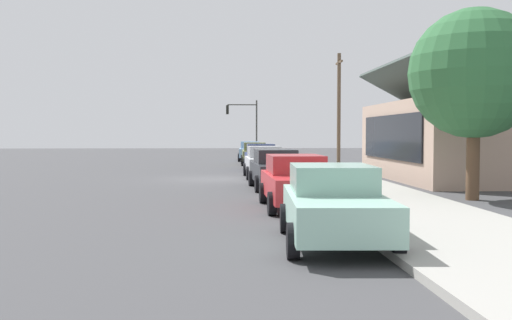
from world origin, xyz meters
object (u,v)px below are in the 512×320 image
Objects in this scene: fire_hydrant_red at (338,189)px; car_seafoam at (334,204)px; car_skyblue at (250,151)px; car_olive at (255,153)px; car_silver at (265,162)px; traffic_light_main at (245,119)px; car_charcoal at (276,169)px; utility_pole_wooden at (339,108)px; car_navy at (261,157)px; car_cherry at (297,181)px; shade_tree at (474,74)px.

car_seafoam is at bearing -12.02° from fire_hydrant_red.
car_skyblue is 1.11× the size of car_olive.
car_silver is 1.00× the size of car_seafoam.
traffic_light_main is at bearing -173.28° from car_skyblue.
car_skyblue is 0.94× the size of traffic_light_main.
car_olive is 0.96× the size of car_charcoal.
traffic_light_main is (-40.40, -0.26, 2.68)m from car_seafoam.
car_skyblue and car_olive have the same top height.
utility_pole_wooden is at bearing 22.02° from traffic_light_main.
car_skyblue reaches higher than fire_hydrant_red.
fire_hydrant_red is (19.82, -4.00, -3.43)m from utility_pole_wooden.
car_charcoal is at bearing -176.36° from car_seafoam.
car_navy is 6.15m from car_silver.
utility_pole_wooden is at bearing 32.21° from car_skyblue.
utility_pole_wooden is (-20.74, 5.44, 3.11)m from car_cherry.
car_skyblue and car_silver have the same top height.
shade_tree is at bearing 30.21° from car_silver.
shade_tree reaches higher than traffic_light_main.
car_skyblue is 36.07m from car_seafoam.
car_silver and car_cherry have the same top height.
utility_pole_wooden reaches higher than car_silver.
car_seafoam is at bearing -1.96° from car_charcoal.
car_silver is at bearing 179.48° from car_cherry.
car_olive is at bearing -179.13° from car_navy.
car_navy is 12.12m from car_charcoal.
car_seafoam is 10.26m from shade_tree.
car_silver and car_charcoal have the same top height.
car_seafoam is at bearing 0.10° from car_navy.
car_silver and car_seafoam have the same top height.
car_olive is 0.95× the size of car_cherry.
car_skyblue is 6.07m from car_olive.
car_olive is at bearing -123.82° from utility_pole_wooden.
car_cherry is 21.67m from utility_pole_wooden.
car_charcoal is 6.24m from car_cherry.
car_navy is 0.98× the size of car_charcoal.
car_navy is (12.04, 0.08, 0.00)m from car_skyblue.
traffic_light_main reaches higher than car_silver.
car_silver reaches higher than fire_hydrant_red.
car_olive reaches higher than fire_hydrant_red.
car_skyblue is at bearing -179.26° from car_navy.
car_skyblue is 1.07× the size of car_seafoam.
shade_tree reaches higher than car_olive.
car_navy is 0.59× the size of utility_pole_wooden.
utility_pole_wooden reaches higher than car_cherry.
car_olive is at bearing -176.69° from fire_hydrant_red.
car_silver is 0.99× the size of car_cherry.
traffic_light_main is 0.69× the size of utility_pole_wooden.
traffic_light_main reaches higher than car_seafoam.
car_skyblue and car_navy have the same top height.
utility_pole_wooden is (-18.95, -0.76, -0.31)m from shade_tree.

